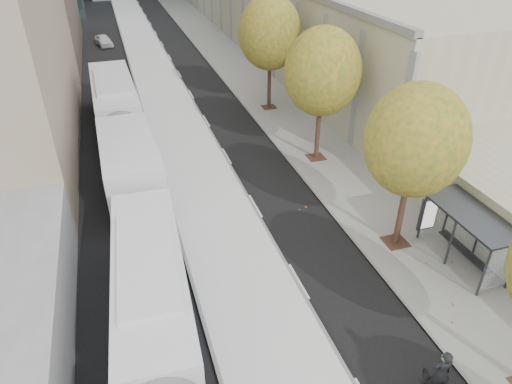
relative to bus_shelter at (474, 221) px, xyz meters
name	(u,v)px	position (x,y,z in m)	size (l,w,h in m)	color
bus_platform	(166,100)	(-9.56, 24.04, -2.11)	(4.25, 150.00, 0.15)	silver
sidewalk	(259,91)	(-1.56, 24.04, -2.15)	(4.75, 150.00, 0.08)	gray
bus_shelter	(474,221)	(0.00, 0.00, 0.00)	(1.90, 4.40, 2.53)	#383A3F
tree_c	(416,141)	(-2.09, 2.04, 3.06)	(4.20, 4.20, 7.28)	#321D14
tree_d	(322,72)	(-2.09, 11.04, 3.28)	(4.40, 4.40, 7.60)	#321D14
tree_e	(270,33)	(-2.09, 20.04, 3.50)	(4.60, 4.60, 7.92)	#321D14
bus_near	(160,376)	(-13.48, -3.02, -0.64)	(3.37, 17.15, 2.84)	silver
bus_far	(120,124)	(-13.42, 16.04, -0.45)	(3.31, 19.15, 3.18)	silver
cyclist	(438,384)	(-5.37, -5.32, -1.36)	(0.83, 1.81, 2.24)	black
distant_car	(104,40)	(-13.74, 44.12, -1.58)	(1.45, 3.60, 1.23)	silver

